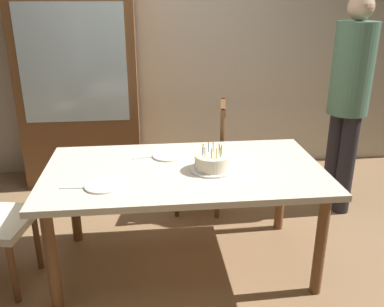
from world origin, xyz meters
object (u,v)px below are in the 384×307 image
Objects in this scene: plate_far_side at (169,156)px; china_cabinet at (80,87)px; plate_near_celebrant at (104,185)px; dining_table at (184,179)px; birthday_cake at (212,163)px; chair_spindle_back at (202,159)px; person_guest at (349,94)px.

plate_far_side is 1.56m from china_cabinet.
china_cabinet is (-0.37, 1.78, 0.22)m from plate_near_celebrant.
plate_near_celebrant is at bearing -78.22° from china_cabinet.
dining_table is at bearing -61.01° from china_cabinet.
birthday_cake reaches higher than dining_table.
dining_table is at bearing -105.40° from chair_spindle_back.
birthday_cake reaches higher than plate_near_celebrant.
plate_near_celebrant reaches higher than dining_table.
chair_spindle_back reaches higher than plate_near_celebrant.
china_cabinet is (-1.03, 1.60, 0.18)m from birthday_cake.
person_guest is at bearing 25.37° from plate_near_celebrant.
person_guest is 0.94× the size of china_cabinet.
birthday_cake is (0.17, -0.05, 0.13)m from dining_table.
chair_spindle_back is 0.50× the size of china_cabinet.
china_cabinet is (-0.77, 1.34, 0.22)m from plate_far_side.
plate_far_side is at bearing 47.62° from plate_near_celebrant.
birthday_cake is 1.27× the size of plate_near_celebrant.
plate_far_side is 0.12× the size of china_cabinet.
person_guest is (1.89, 0.89, 0.29)m from plate_near_celebrant.
person_guest is (1.39, 0.67, 0.38)m from dining_table.
dining_table is 6.39× the size of birthday_cake.
chair_spindle_back reaches higher than birthday_cake.
dining_table is at bearing 164.82° from birthday_cake.
plate_near_celebrant is 0.12× the size of china_cabinet.
china_cabinet is (-2.26, 0.88, -0.07)m from person_guest.
plate_near_celebrant is 1.00× the size of plate_far_side.
birthday_cake is 0.38m from plate_far_side.
dining_table is 8.14× the size of plate_near_celebrant.
plate_far_side is (-0.09, 0.22, 0.08)m from dining_table.
china_cabinet reaches higher than chair_spindle_back.
birthday_cake is 0.69m from plate_near_celebrant.
plate_far_side is 0.72m from chair_spindle_back.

